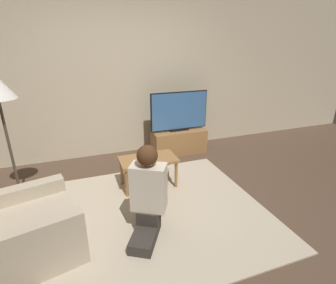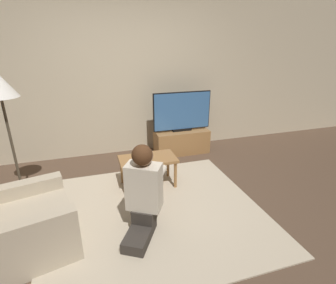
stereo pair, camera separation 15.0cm
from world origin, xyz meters
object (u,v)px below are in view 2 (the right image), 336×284
at_px(tv, 182,112).
at_px(floor_lamp, 0,93).
at_px(armchair, 17,228).
at_px(person_kneeling, 143,190).
at_px(coffee_table, 148,162).

relative_size(tv, floor_lamp, 0.64).
height_order(tv, armchair, tv).
height_order(armchair, person_kneeling, person_kneeling).
bearing_deg(person_kneeling, tv, -89.95).
height_order(coffee_table, armchair, armchair).
distance_m(tv, coffee_table, 1.31).
bearing_deg(armchair, person_kneeling, -106.10).
bearing_deg(armchair, floor_lamp, -4.43).
relative_size(coffee_table, floor_lamp, 0.48).
relative_size(tv, armchair, 0.97).
relative_size(coffee_table, person_kneeling, 0.78).
relative_size(coffee_table, armchair, 0.71).
xyz_separation_m(tv, coffee_table, (-0.82, -0.94, -0.38)).
bearing_deg(coffee_table, tv, 49.14).
bearing_deg(coffee_table, person_kneeling, -105.71).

